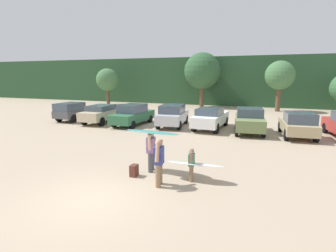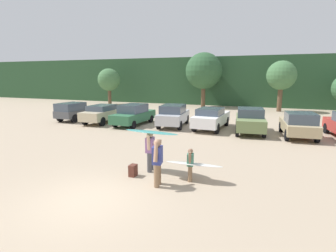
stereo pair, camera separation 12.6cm
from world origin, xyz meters
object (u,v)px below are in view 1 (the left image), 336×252
parked_car_white (211,118)px  surfboard_white (195,164)px  parked_car_silver (173,115)px  parked_car_tan (298,124)px  person_companion (159,160)px  parked_car_forest_green (133,115)px  person_adult (151,149)px  surfboard_teal (152,132)px  backpack_dropped (134,171)px  parked_car_olive_green (249,120)px  parked_car_dark_gray (75,111)px  person_child (191,163)px  parked_car_champagne (103,113)px

parked_car_white → surfboard_white: parked_car_white is taller
parked_car_silver → parked_car_tan: (8.60, -0.72, -0.04)m
person_companion → parked_car_forest_green: bearing=-68.0°
person_adult → surfboard_teal: size_ratio=0.69×
backpack_dropped → parked_car_silver: bearing=101.2°
parked_car_olive_green → parked_car_tan: size_ratio=1.00×
parked_car_dark_gray → surfboard_white: 16.31m
parked_car_dark_gray → parked_car_tan: 17.52m
surfboard_white → parked_car_tan: bearing=-117.8°
parked_car_silver → parked_car_white: (2.91, 0.04, -0.05)m
person_child → surfboard_white: (0.12, 0.08, -0.06)m
parked_car_dark_gray → parked_car_white: 11.84m
parked_car_olive_green → person_companion: same height
parked_car_champagne → surfboard_teal: bearing=-138.7°
parked_car_champagne → person_child: parked_car_champagne is taller
parked_car_forest_green → parked_car_olive_green: 8.81m
person_adult → parked_car_white: bearing=-103.0°
surfboard_teal → surfboard_white: 2.13m
person_companion → person_child: bearing=-148.6°
person_companion → parked_car_silver: bearing=-83.2°
person_child → parked_car_champagne: bearing=-53.2°
parked_car_dark_gray → parked_car_forest_green: 5.76m
parked_car_white → surfboard_teal: surfboard_teal is taller
person_adult → person_companion: person_companion is taller
parked_car_dark_gray → parked_car_forest_green: size_ratio=0.91×
parked_car_silver → person_companion: (3.27, -10.77, 0.08)m
person_companion → backpack_dropped: (-1.24, 0.49, -0.72)m
parked_car_olive_green → backpack_dropped: bearing=153.4°
parked_car_tan → surfboard_teal: 10.77m
parked_car_dark_gray → person_companion: person_companion is taller
parked_car_forest_green → person_child: (7.37, -9.43, -0.14)m
parked_car_dark_gray → surfboard_teal: size_ratio=1.71×
parked_car_dark_gray → backpack_dropped: size_ratio=9.13×
parked_car_forest_green → parked_car_silver: size_ratio=1.03×
parked_car_dark_gray → parked_car_champagne: (2.91, -0.03, -0.04)m
backpack_dropped → surfboard_white: bearing=10.4°
person_child → surfboard_teal: size_ratio=0.51×
parked_car_forest_green → surfboard_teal: (5.63, -9.04, 0.80)m
person_companion → surfboard_teal: 1.61m
parked_car_olive_green → person_adult: 9.67m
person_child → backpack_dropped: person_child is taller
parked_car_forest_green → person_adult: bearing=-146.5°
parked_car_olive_green → parked_car_tan: 2.96m
parked_car_forest_green → person_child: size_ratio=3.70×
parked_car_silver → parked_car_olive_green: size_ratio=1.04×
parked_car_olive_green → surfboard_white: size_ratio=1.96×
parked_car_champagne → parked_car_tan: bearing=-92.9°
parked_car_forest_green → parked_car_olive_green: size_ratio=1.07×
parked_car_olive_green → parked_car_tan: parked_car_olive_green is taller
surfboard_teal → backpack_dropped: surfboard_teal is taller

